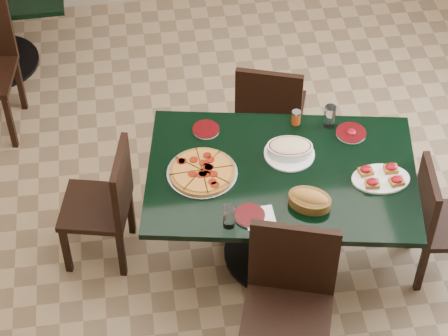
{
  "coord_description": "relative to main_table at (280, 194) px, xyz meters",
  "views": [
    {
      "loc": [
        -0.53,
        -3.5,
        4.38
      ],
      "look_at": [
        -0.06,
        0.0,
        0.72
      ],
      "focal_mm": 70.0,
      "sensor_mm": 36.0,
      "label": 1
    }
  ],
  "objects": [
    {
      "name": "side_plate_near",
      "position": [
        -0.24,
        -0.3,
        0.19
      ],
      "size": [
        0.17,
        0.17,
        0.02
      ],
      "rotation": [
        0.0,
        0.0,
        0.01
      ],
      "color": "white",
      "rests_on": "main_table"
    },
    {
      "name": "lasagna_casserole",
      "position": [
        0.07,
        0.14,
        0.23
      ],
      "size": [
        0.3,
        0.3,
        0.09
      ],
      "rotation": [
        0.0,
        0.0,
        -0.13
      ],
      "color": "white",
      "rests_on": "main_table"
    },
    {
      "name": "side_plate_far_r",
      "position": [
        0.47,
        0.26,
        0.19
      ],
      "size": [
        0.18,
        0.18,
        0.03
      ],
      "rotation": [
        0.0,
        0.0,
        -0.41
      ],
      "color": "white",
      "rests_on": "main_table"
    },
    {
      "name": "main_table",
      "position": [
        0.0,
        0.0,
        0.0
      ],
      "size": [
        1.7,
        1.25,
        0.75
      ],
      "rotation": [
        0.0,
        0.0,
        -0.17
      ],
      "color": "black",
      "rests_on": "floor"
    },
    {
      "name": "chair_left",
      "position": [
        -1.02,
        0.16,
        -0.09
      ],
      "size": [
        0.48,
        0.48,
        0.86
      ],
      "rotation": [
        0.0,
        0.0,
        -1.79
      ],
      "color": "black",
      "rests_on": "floor"
    },
    {
      "name": "chair_far",
      "position": [
        0.08,
        0.8,
        -0.06
      ],
      "size": [
        0.54,
        0.54,
        0.91
      ],
      "rotation": [
        0.0,
        0.0,
        2.83
      ],
      "color": "black",
      "rests_on": "floor"
    },
    {
      "name": "chair_right",
      "position": [
        0.92,
        -0.23,
        -0.11
      ],
      "size": [
        0.43,
        0.43,
        0.84
      ],
      "rotation": [
        0.0,
        0.0,
        1.46
      ],
      "color": "black",
      "rests_on": "floor"
    },
    {
      "name": "bruschetta_platter",
      "position": [
        0.55,
        -0.13,
        0.21
      ],
      "size": [
        0.34,
        0.24,
        0.05
      ],
      "rotation": [
        0.0,
        0.0,
        -0.04
      ],
      "color": "white",
      "rests_on": "main_table"
    },
    {
      "name": "side_plate_far_l",
      "position": [
        -0.39,
        0.41,
        0.19
      ],
      "size": [
        0.16,
        0.16,
        0.02
      ],
      "rotation": [
        0.0,
        0.0,
        -0.07
      ],
      "color": "white",
      "rests_on": "main_table"
    },
    {
      "name": "bread_basket",
      "position": [
        0.11,
        -0.26,
        0.22
      ],
      "size": [
        0.29,
        0.26,
        0.1
      ],
      "rotation": [
        0.0,
        0.0,
        -0.5
      ],
      "color": "brown",
      "rests_on": "main_table"
    },
    {
      "name": "pepper_shaker",
      "position": [
        0.16,
        0.4,
        0.23
      ],
      "size": [
        0.06,
        0.06,
        0.09
      ],
      "color": "#AC3112",
      "rests_on": "main_table"
    },
    {
      "name": "chair_near",
      "position": [
        -0.09,
        -0.74,
        0.0
      ],
      "size": [
        0.59,
        0.59,
        1.01
      ],
      "rotation": [
        0.0,
        0.0,
        -0.3
      ],
      "color": "black",
      "rests_on": "floor"
    },
    {
      "name": "pepperoni_pizza",
      "position": [
        -0.46,
        0.05,
        0.2
      ],
      "size": [
        0.41,
        0.41,
        0.04
      ],
      "rotation": [
        0.0,
        0.0,
        0.07
      ],
      "color": "silver",
      "rests_on": "main_table"
    },
    {
      "name": "napkin_setting",
      "position": [
        -0.18,
        -0.32,
        0.18
      ],
      "size": [
        0.17,
        0.17,
        0.01
      ],
      "rotation": [
        0.0,
        0.0,
        0.04
      ],
      "color": "white",
      "rests_on": "main_table"
    },
    {
      "name": "water_glass_a",
      "position": [
        0.35,
        0.35,
        0.26
      ],
      "size": [
        0.07,
        0.07,
        0.15
      ],
      "primitive_type": "cylinder",
      "color": "white",
      "rests_on": "main_table"
    },
    {
      "name": "water_glass_b",
      "position": [
        -0.36,
        -0.35,
        0.25
      ],
      "size": [
        0.07,
        0.07,
        0.14
      ],
      "primitive_type": "cylinder",
      "color": "white",
      "rests_on": "main_table"
    },
    {
      "name": "floor",
      "position": [
        -0.26,
        0.11,
        -0.57
      ],
      "size": [
        5.5,
        5.5,
        0.0
      ],
      "primitive_type": "plane",
      "color": "#917653",
      "rests_on": "ground"
    }
  ]
}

